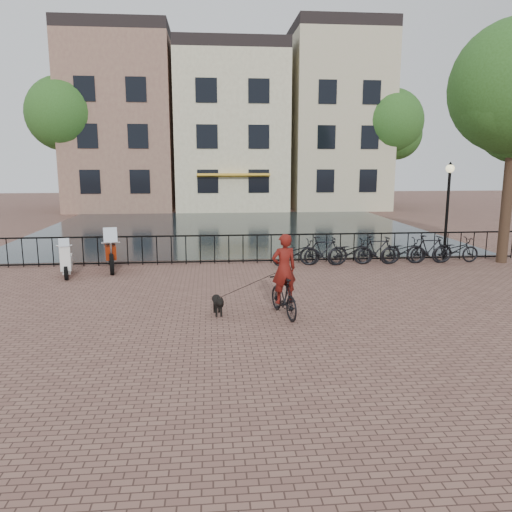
{
  "coord_description": "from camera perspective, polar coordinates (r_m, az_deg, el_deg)",
  "views": [
    {
      "loc": [
        -1.13,
        -9.28,
        3.54
      ],
      "look_at": [
        0.0,
        3.0,
        1.2
      ],
      "focal_mm": 35.0,
      "sensor_mm": 36.0,
      "label": 1
    }
  ],
  "objects": [
    {
      "name": "railing",
      "position": [
        17.58,
        -1.49,
        0.8
      ],
      "size": [
        20.0,
        0.05,
        1.02
      ],
      "color": "black",
      "rests_on": "ground"
    },
    {
      "name": "canal_house_mid",
      "position": [
        39.38,
        -2.96,
        14.17
      ],
      "size": [
        8.0,
        9.5,
        11.8
      ],
      "color": "#C0B791",
      "rests_on": "ground"
    },
    {
      "name": "tree_far_left",
      "position": [
        37.73,
        -21.14,
        14.9
      ],
      "size": [
        5.04,
        5.04,
        9.27
      ],
      "color": "black",
      "rests_on": "ground"
    },
    {
      "name": "cyclist",
      "position": [
        11.5,
        3.2,
        -2.76
      ],
      "size": [
        0.82,
        1.71,
        2.26
      ],
      "rotation": [
        0.0,
        0.0,
        3.37
      ],
      "color": "black",
      "rests_on": "ground"
    },
    {
      "name": "canal_house_right",
      "position": [
        40.56,
        8.8,
        15.03
      ],
      "size": [
        7.0,
        9.0,
        13.3
      ],
      "color": "#C0BA8F",
      "rests_on": "ground"
    },
    {
      "name": "parked_bike_2",
      "position": [
        17.64,
        10.72,
        0.47
      ],
      "size": [
        1.78,
        0.84,
        0.9
      ],
      "primitive_type": "imported",
      "rotation": [
        0.0,
        0.0,
        1.72
      ],
      "color": "black",
      "rests_on": "ground"
    },
    {
      "name": "motorcycle",
      "position": [
        17.19,
        -16.33,
        1.06
      ],
      "size": [
        0.98,
        2.24,
        1.55
      ],
      "rotation": [
        0.0,
        0.0,
        0.22
      ],
      "color": "maroon",
      "rests_on": "ground"
    },
    {
      "name": "parked_bike_6",
      "position": [
        19.03,
        21.8,
        0.63
      ],
      "size": [
        1.73,
        0.64,
        0.9
      ],
      "primitive_type": "imported",
      "rotation": [
        0.0,
        0.0,
        1.6
      ],
      "color": "black",
      "rests_on": "ground"
    },
    {
      "name": "dog",
      "position": [
        11.77,
        -4.4,
        -5.5
      ],
      "size": [
        0.34,
        0.78,
        0.51
      ],
      "rotation": [
        0.0,
        0.0,
        0.13
      ],
      "color": "black",
      "rests_on": "ground"
    },
    {
      "name": "canal_water",
      "position": [
        26.84,
        -2.8,
        3.16
      ],
      "size": [
        20.0,
        20.0,
        0.0
      ],
      "primitive_type": "plane",
      "color": "black",
      "rests_on": "ground"
    },
    {
      "name": "tree_far_right",
      "position": [
        38.68,
        15.1,
        14.56
      ],
      "size": [
        4.76,
        4.76,
        8.76
      ],
      "color": "black",
      "rests_on": "ground"
    },
    {
      "name": "parked_bike_3",
      "position": [
        17.91,
        13.65,
        0.67
      ],
      "size": [
        1.68,
        0.52,
        1.0
      ],
      "primitive_type": "imported",
      "rotation": [
        0.0,
        0.0,
        1.54
      ],
      "color": "black",
      "rests_on": "ground"
    },
    {
      "name": "parked_bike_5",
      "position": [
        18.61,
        19.2,
        0.75
      ],
      "size": [
        1.67,
        0.5,
        1.0
      ],
      "primitive_type": "imported",
      "rotation": [
        0.0,
        0.0,
        1.59
      ],
      "color": "black",
      "rests_on": "ground"
    },
    {
      "name": "ground",
      "position": [
        9.99,
        1.6,
        -10.01
      ],
      "size": [
        100.0,
        100.0,
        0.0
      ],
      "primitive_type": "plane",
      "color": "brown",
      "rests_on": "ground"
    },
    {
      "name": "parked_bike_0",
      "position": [
        17.21,
        4.63,
        0.38
      ],
      "size": [
        1.79,
        0.85,
        0.9
      ],
      "primitive_type": "imported",
      "rotation": [
        0.0,
        0.0,
        1.72
      ],
      "color": "black",
      "rests_on": "ground"
    },
    {
      "name": "parked_bike_4",
      "position": [
        18.25,
        16.47,
        0.56
      ],
      "size": [
        1.77,
        0.76,
        0.9
      ],
      "primitive_type": "imported",
      "rotation": [
        0.0,
        0.0,
        1.67
      ],
      "color": "black",
      "rests_on": "ground"
    },
    {
      "name": "parked_bike_1",
      "position": [
        17.39,
        7.72,
        0.58
      ],
      "size": [
        1.69,
        0.56,
        1.0
      ],
      "primitive_type": "imported",
      "rotation": [
        0.0,
        0.0,
        1.52
      ],
      "color": "black",
      "rests_on": "ground"
    },
    {
      "name": "scooter",
      "position": [
        16.63,
        -20.85,
        0.06
      ],
      "size": [
        0.68,
        1.47,
        1.32
      ],
      "rotation": [
        0.0,
        0.0,
        0.2
      ],
      "color": "white",
      "rests_on": "ground"
    },
    {
      "name": "canal_house_left",
      "position": [
        39.89,
        -14.92,
        14.52
      ],
      "size": [
        7.5,
        9.0,
        12.8
      ],
      "color": "brown",
      "rests_on": "ground"
    },
    {
      "name": "lamp_post",
      "position": [
        18.86,
        21.11,
        6.5
      ],
      "size": [
        0.3,
        0.3,
        3.45
      ],
      "color": "black",
      "rests_on": "ground"
    }
  ]
}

